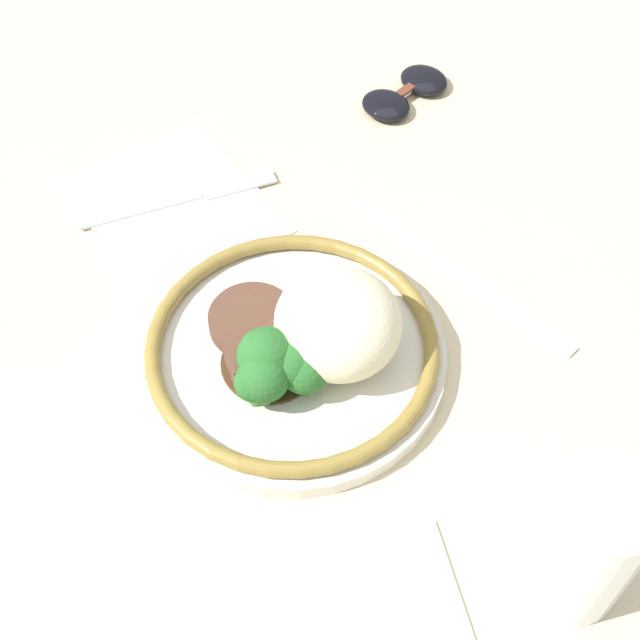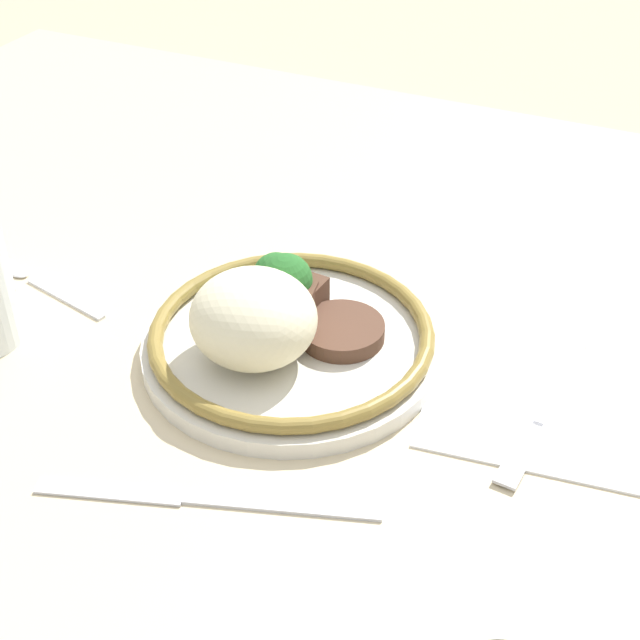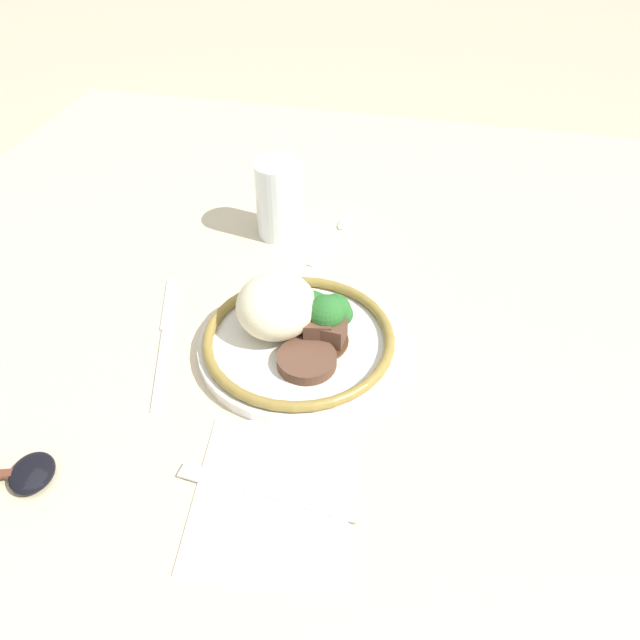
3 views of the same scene
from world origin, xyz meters
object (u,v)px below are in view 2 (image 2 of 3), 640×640
Objects in this scene: plate at (282,327)px; spoon at (22,275)px; knife at (192,500)px; fork at (539,422)px.

plate is 1.57× the size of spoon.
knife is 1.48× the size of spoon.
spoon is (0.26, -0.00, -0.02)m from plate.
plate reaches higher than spoon.
spoon is at bearing -48.74° from knife.
fork is 0.46m from spoon.
fork and spoon have the same top height.
knife is (-0.02, 0.16, -0.02)m from plate.
fork reaches higher than knife.
fork is (-0.20, -0.00, -0.02)m from plate.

